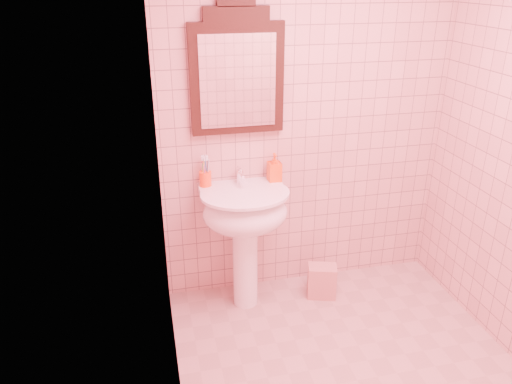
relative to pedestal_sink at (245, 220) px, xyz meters
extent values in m
plane|color=tan|center=(0.47, -0.87, -0.66)|extent=(2.20, 2.20, 0.00)
cube|color=#DFA39B|center=(0.47, 0.23, 0.59)|extent=(2.00, 0.02, 2.50)
cylinder|color=white|center=(0.00, 0.01, -0.31)|extent=(0.17, 0.17, 0.70)
ellipsoid|color=white|center=(0.00, -0.01, 0.06)|extent=(0.56, 0.46, 0.28)
cube|color=white|center=(0.00, 0.15, 0.17)|extent=(0.56, 0.15, 0.05)
cylinder|color=white|center=(0.00, -0.01, 0.19)|extent=(0.58, 0.58, 0.02)
cylinder|color=white|center=(0.00, 0.15, 0.25)|extent=(0.04, 0.04, 0.09)
cylinder|color=white|center=(0.00, 0.10, 0.28)|extent=(0.02, 0.10, 0.02)
cylinder|color=white|center=(0.00, 0.05, 0.26)|extent=(0.02, 0.02, 0.04)
cube|color=white|center=(0.00, 0.16, 0.30)|extent=(0.02, 0.07, 0.01)
cube|color=black|center=(0.00, 0.20, 0.89)|extent=(0.60, 0.05, 0.69)
cube|color=black|center=(0.00, 0.20, 1.27)|extent=(0.40, 0.05, 0.09)
cube|color=black|center=(0.00, 0.20, 1.34)|extent=(0.23, 0.05, 0.06)
cube|color=white|center=(0.00, 0.17, 0.88)|extent=(0.48, 0.01, 0.58)
cylinder|color=#FF4215|center=(-0.23, 0.16, 0.25)|extent=(0.08, 0.08, 0.10)
cylinder|color=silver|center=(-0.21, 0.16, 0.29)|extent=(0.01, 0.01, 0.18)
cylinder|color=#338CD8|center=(-0.22, 0.18, 0.29)|extent=(0.01, 0.01, 0.18)
cylinder|color=#E5334C|center=(-0.24, 0.18, 0.29)|extent=(0.01, 0.01, 0.18)
cylinder|color=#3FBF59|center=(-0.25, 0.17, 0.29)|extent=(0.01, 0.01, 0.18)
cylinder|color=#D8CC4C|center=(-0.25, 0.15, 0.29)|extent=(0.01, 0.01, 0.18)
cylinder|color=purple|center=(-0.24, 0.14, 0.29)|extent=(0.01, 0.01, 0.18)
cylinder|color=#4C4C59|center=(-0.22, 0.15, 0.29)|extent=(0.01, 0.01, 0.18)
imported|color=#F04E14|center=(0.24, 0.15, 0.30)|extent=(0.09, 0.09, 0.19)
cube|color=#C37379|center=(0.55, -0.04, -0.54)|extent=(0.23, 0.19, 0.25)
camera|label=1|loc=(-0.59, -2.88, 1.50)|focal=35.00mm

